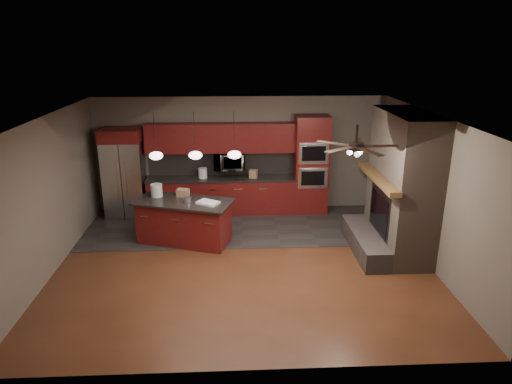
{
  "coord_description": "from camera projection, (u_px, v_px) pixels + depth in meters",
  "views": [
    {
      "loc": [
        -0.15,
        -7.87,
        4.09
      ],
      "look_at": [
        0.26,
        0.6,
        1.23
      ],
      "focal_mm": 32.0,
      "sensor_mm": 36.0,
      "label": 1
    }
  ],
  "objects": [
    {
      "name": "ceiling",
      "position": [
        243.0,
        117.0,
        7.87
      ],
      "size": [
        7.0,
        6.0,
        0.02
      ],
      "primitive_type": "cube",
      "color": "white",
      "rests_on": "back_wall"
    },
    {
      "name": "microwave",
      "position": [
        229.0,
        161.0,
        10.94
      ],
      "size": [
        0.73,
        0.41,
        0.5
      ],
      "primitive_type": "imported",
      "color": "silver",
      "rests_on": "back_cabinetry"
    },
    {
      "name": "left_wall",
      "position": [
        48.0,
        197.0,
        8.15
      ],
      "size": [
        0.02,
        6.0,
        2.8
      ],
      "primitive_type": "cube",
      "color": "#6A6255",
      "rests_on": "ground"
    },
    {
      "name": "fireplace_column",
      "position": [
        399.0,
        190.0,
        8.87
      ],
      "size": [
        1.3,
        2.1,
        2.8
      ],
      "color": "brown",
      "rests_on": "ground"
    },
    {
      "name": "right_wall",
      "position": [
        431.0,
        191.0,
        8.48
      ],
      "size": [
        0.02,
        6.0,
        2.8
      ],
      "primitive_type": "cube",
      "color": "#6A6255",
      "rests_on": "ground"
    },
    {
      "name": "back_cabinetry",
      "position": [
        221.0,
        177.0,
        11.05
      ],
      "size": [
        3.59,
        0.64,
        2.2
      ],
      "color": "#601811",
      "rests_on": "ground"
    },
    {
      "name": "paint_tray",
      "position": [
        208.0,
        203.0,
        9.21
      ],
      "size": [
        0.51,
        0.47,
        0.04
      ],
      "primitive_type": "cube",
      "rotation": [
        0.0,
        0.0,
        -0.56
      ],
      "color": "white",
      "rests_on": "kitchen_island"
    },
    {
      "name": "pendant_center",
      "position": [
        195.0,
        155.0,
        8.76
      ],
      "size": [
        0.26,
        0.26,
        0.92
      ],
      "color": "black",
      "rests_on": "ceiling"
    },
    {
      "name": "refrigerator",
      "position": [
        124.0,
        173.0,
        10.77
      ],
      "size": [
        0.92,
        0.75,
        2.14
      ],
      "color": "silver",
      "rests_on": "ground"
    },
    {
      "name": "back_wall",
      "position": [
        240.0,
        154.0,
        11.15
      ],
      "size": [
        7.0,
        0.02,
        2.8
      ],
      "primitive_type": "cube",
      "color": "#6A6255",
      "rests_on": "ground"
    },
    {
      "name": "ground",
      "position": [
        244.0,
        263.0,
        8.76
      ],
      "size": [
        7.0,
        7.0,
        0.0
      ],
      "primitive_type": "plane",
      "color": "brown",
      "rests_on": "ground"
    },
    {
      "name": "pendant_left",
      "position": [
        156.0,
        156.0,
        8.72
      ],
      "size": [
        0.26,
        0.26,
        0.92
      ],
      "color": "black",
      "rests_on": "ceiling"
    },
    {
      "name": "paint_can",
      "position": [
        187.0,
        200.0,
        9.29
      ],
      "size": [
        0.22,
        0.22,
        0.11
      ],
      "primitive_type": "cylinder",
      "rotation": [
        0.0,
        0.0,
        -0.53
      ],
      "color": "silver",
      "rests_on": "kitchen_island"
    },
    {
      "name": "oven_tower",
      "position": [
        311.0,
        165.0,
        11.01
      ],
      "size": [
        0.8,
        0.63,
        2.38
      ],
      "color": "#601811",
      "rests_on": "ground"
    },
    {
      "name": "ceiling_fan",
      "position": [
        356.0,
        146.0,
        7.3
      ],
      "size": [
        1.27,
        1.33,
        0.41
      ],
      "color": "black",
      "rests_on": "ceiling"
    },
    {
      "name": "counter_bucket",
      "position": [
        203.0,
        173.0,
        10.95
      ],
      "size": [
        0.27,
        0.27,
        0.24
      ],
      "primitive_type": "cylinder",
      "rotation": [
        0.0,
        0.0,
        0.33
      ],
      "color": "silver",
      "rests_on": "back_cabinetry"
    },
    {
      "name": "kitchen_island",
      "position": [
        184.0,
        221.0,
        9.52
      ],
      "size": [
        2.18,
        1.47,
        0.92
      ],
      "rotation": [
        0.0,
        0.0,
        -0.31
      ],
      "color": "#601811",
      "rests_on": "ground"
    },
    {
      "name": "cardboard_box",
      "position": [
        183.0,
        193.0,
        9.63
      ],
      "size": [
        0.29,
        0.24,
        0.16
      ],
      "primitive_type": "cube",
      "rotation": [
        0.0,
        0.0,
        -0.28
      ],
      "color": "#8E6749",
      "rests_on": "kitchen_island"
    },
    {
      "name": "slate_tile_patch",
      "position": [
        242.0,
        226.0,
        10.47
      ],
      "size": [
        7.0,
        2.4,
        0.01
      ],
      "primitive_type": "cube",
      "color": "#2C2A28",
      "rests_on": "ground"
    },
    {
      "name": "white_bucket",
      "position": [
        156.0,
        190.0,
        9.59
      ],
      "size": [
        0.26,
        0.26,
        0.27
      ],
      "primitive_type": "cylinder",
      "rotation": [
        0.0,
        0.0,
        0.06
      ],
      "color": "silver",
      "rests_on": "kitchen_island"
    },
    {
      "name": "counter_box",
      "position": [
        253.0,
        174.0,
        10.97
      ],
      "size": [
        0.22,
        0.19,
        0.2
      ],
      "primitive_type": "cube",
      "rotation": [
        0.0,
        0.0,
        -0.35
      ],
      "color": "#A27854",
      "rests_on": "back_cabinetry"
    },
    {
      "name": "pendant_right",
      "position": [
        234.0,
        155.0,
        8.79
      ],
      "size": [
        0.26,
        0.26,
        0.92
      ],
      "color": "black",
      "rests_on": "ceiling"
    }
  ]
}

